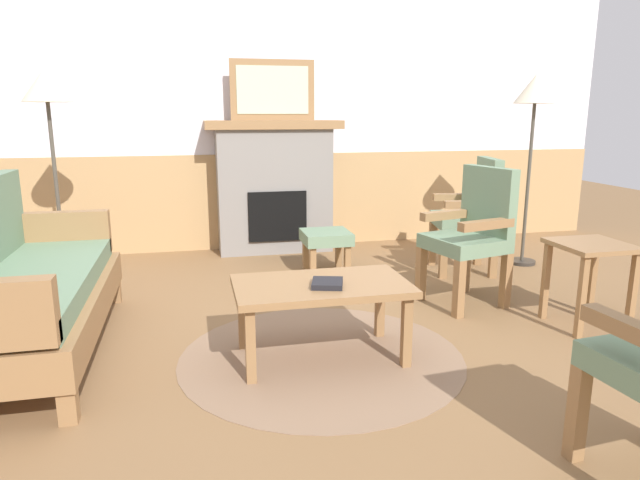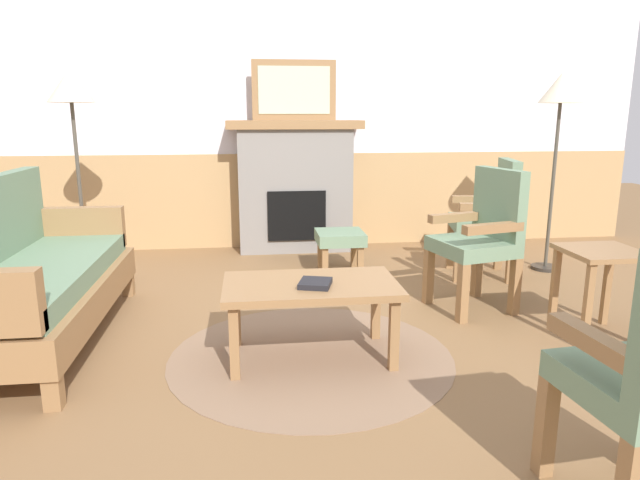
{
  "view_description": "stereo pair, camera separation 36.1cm",
  "coord_description": "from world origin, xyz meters",
  "px_view_note": "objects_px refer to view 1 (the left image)",
  "views": [
    {
      "loc": [
        -0.79,
        -3.09,
        1.35
      ],
      "look_at": [
        0.0,
        0.35,
        0.55
      ],
      "focal_mm": 31.5,
      "sensor_mm": 36.0,
      "label": 1
    },
    {
      "loc": [
        -0.44,
        -3.15,
        1.35
      ],
      "look_at": [
        0.0,
        0.35,
        0.55
      ],
      "focal_mm": 31.5,
      "sensor_mm": 36.0,
      "label": 2
    }
  ],
  "objects_px": {
    "coffee_table": "(321,292)",
    "armchair_near_fireplace": "(472,210)",
    "book_on_table": "(327,283)",
    "side_table": "(590,261)",
    "fireplace": "(274,186)",
    "footstool": "(326,240)",
    "floor_lamp_by_chairs": "(535,101)",
    "framed_picture": "(273,90)",
    "armchair_by_window_left": "(473,230)",
    "floor_lamp_by_couch": "(47,99)",
    "couch": "(26,287)"
  },
  "relations": [
    {
      "from": "book_on_table",
      "to": "footstool",
      "type": "relative_size",
      "value": 0.44
    },
    {
      "from": "floor_lamp_by_couch",
      "to": "floor_lamp_by_chairs",
      "type": "height_order",
      "value": "same"
    },
    {
      "from": "couch",
      "to": "armchair_by_window_left",
      "type": "xyz_separation_m",
      "value": [
        2.87,
        0.26,
        0.14
      ]
    },
    {
      "from": "armchair_near_fireplace",
      "to": "coffee_table",
      "type": "bearing_deg",
      "value": -139.05
    },
    {
      "from": "footstool",
      "to": "armchair_near_fireplace",
      "type": "distance_m",
      "value": 1.28
    },
    {
      "from": "book_on_table",
      "to": "armchair_near_fireplace",
      "type": "xyz_separation_m",
      "value": [
        1.64,
        1.51,
        0.08
      ]
    },
    {
      "from": "coffee_table",
      "to": "floor_lamp_by_chairs",
      "type": "height_order",
      "value": "floor_lamp_by_chairs"
    },
    {
      "from": "fireplace",
      "to": "footstool",
      "type": "distance_m",
      "value": 1.0
    },
    {
      "from": "coffee_table",
      "to": "armchair_near_fireplace",
      "type": "height_order",
      "value": "armchair_near_fireplace"
    },
    {
      "from": "floor_lamp_by_couch",
      "to": "floor_lamp_by_chairs",
      "type": "xyz_separation_m",
      "value": [
        3.94,
        -0.22,
        0.0
      ]
    },
    {
      "from": "framed_picture",
      "to": "floor_lamp_by_chairs",
      "type": "height_order",
      "value": "framed_picture"
    },
    {
      "from": "armchair_by_window_left",
      "to": "fireplace",
      "type": "bearing_deg",
      "value": 121.41
    },
    {
      "from": "coffee_table",
      "to": "floor_lamp_by_couch",
      "type": "height_order",
      "value": "floor_lamp_by_couch"
    },
    {
      "from": "book_on_table",
      "to": "armchair_near_fireplace",
      "type": "distance_m",
      "value": 2.23
    },
    {
      "from": "footstool",
      "to": "armchair_by_window_left",
      "type": "relative_size",
      "value": 0.41
    },
    {
      "from": "floor_lamp_by_couch",
      "to": "framed_picture",
      "type": "bearing_deg",
      "value": 23.26
    },
    {
      "from": "coffee_table",
      "to": "fireplace",
      "type": "bearing_deg",
      "value": 87.29
    },
    {
      "from": "armchair_near_fireplace",
      "to": "armchair_by_window_left",
      "type": "xyz_separation_m",
      "value": [
        -0.4,
        -0.76,
        0.0
      ]
    },
    {
      "from": "book_on_table",
      "to": "floor_lamp_by_chairs",
      "type": "relative_size",
      "value": 0.1
    },
    {
      "from": "fireplace",
      "to": "side_table",
      "type": "relative_size",
      "value": 2.36
    },
    {
      "from": "side_table",
      "to": "couch",
      "type": "bearing_deg",
      "value": 174.39
    },
    {
      "from": "fireplace",
      "to": "book_on_table",
      "type": "bearing_deg",
      "value": -92.26
    },
    {
      "from": "side_table",
      "to": "floor_lamp_by_couch",
      "type": "height_order",
      "value": "floor_lamp_by_couch"
    },
    {
      "from": "framed_picture",
      "to": "coffee_table",
      "type": "height_order",
      "value": "framed_picture"
    },
    {
      "from": "fireplace",
      "to": "floor_lamp_by_chairs",
      "type": "bearing_deg",
      "value": -25.1
    },
    {
      "from": "fireplace",
      "to": "footstool",
      "type": "height_order",
      "value": "fireplace"
    },
    {
      "from": "footstool",
      "to": "floor_lamp_by_chairs",
      "type": "relative_size",
      "value": 0.24
    },
    {
      "from": "fireplace",
      "to": "framed_picture",
      "type": "bearing_deg",
      "value": 90.0
    },
    {
      "from": "book_on_table",
      "to": "side_table",
      "type": "height_order",
      "value": "side_table"
    },
    {
      "from": "footstool",
      "to": "armchair_near_fireplace",
      "type": "xyz_separation_m",
      "value": [
        1.23,
        -0.25,
        0.25
      ]
    },
    {
      "from": "coffee_table",
      "to": "armchair_near_fireplace",
      "type": "xyz_separation_m",
      "value": [
        1.66,
        1.44,
        0.15
      ]
    },
    {
      "from": "framed_picture",
      "to": "footstool",
      "type": "xyz_separation_m",
      "value": [
        0.31,
        -0.87,
        -1.28
      ]
    },
    {
      "from": "coffee_table",
      "to": "side_table",
      "type": "xyz_separation_m",
      "value": [
        1.78,
        0.09,
        0.05
      ]
    },
    {
      "from": "armchair_by_window_left",
      "to": "floor_lamp_by_couch",
      "type": "bearing_deg",
      "value": 159.6
    },
    {
      "from": "footstool",
      "to": "side_table",
      "type": "height_order",
      "value": "side_table"
    },
    {
      "from": "armchair_by_window_left",
      "to": "book_on_table",
      "type": "bearing_deg",
      "value": -149.03
    },
    {
      "from": "floor_lamp_by_couch",
      "to": "floor_lamp_by_chairs",
      "type": "relative_size",
      "value": 1.0
    },
    {
      "from": "armchair_near_fireplace",
      "to": "floor_lamp_by_chairs",
      "type": "distance_m",
      "value": 1.09
    },
    {
      "from": "fireplace",
      "to": "coffee_table",
      "type": "relative_size",
      "value": 1.35
    },
    {
      "from": "fireplace",
      "to": "couch",
      "type": "relative_size",
      "value": 0.72
    },
    {
      "from": "floor_lamp_by_chairs",
      "to": "fireplace",
      "type": "bearing_deg",
      "value": 154.9
    },
    {
      "from": "couch",
      "to": "armchair_near_fireplace",
      "type": "xyz_separation_m",
      "value": [
        3.27,
        1.02,
        0.14
      ]
    },
    {
      "from": "coffee_table",
      "to": "footstool",
      "type": "bearing_deg",
      "value": 75.57
    },
    {
      "from": "couch",
      "to": "coffee_table",
      "type": "relative_size",
      "value": 1.88
    },
    {
      "from": "fireplace",
      "to": "armchair_by_window_left",
      "type": "relative_size",
      "value": 1.33
    },
    {
      "from": "floor_lamp_by_couch",
      "to": "armchair_near_fireplace",
      "type": "bearing_deg",
      "value": -5.77
    },
    {
      "from": "fireplace",
      "to": "floor_lamp_by_couch",
      "type": "height_order",
      "value": "floor_lamp_by_couch"
    },
    {
      "from": "couch",
      "to": "footstool",
      "type": "distance_m",
      "value": 2.4
    },
    {
      "from": "fireplace",
      "to": "armchair_near_fireplace",
      "type": "distance_m",
      "value": 1.91
    },
    {
      "from": "couch",
      "to": "book_on_table",
      "type": "bearing_deg",
      "value": -16.88
    }
  ]
}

